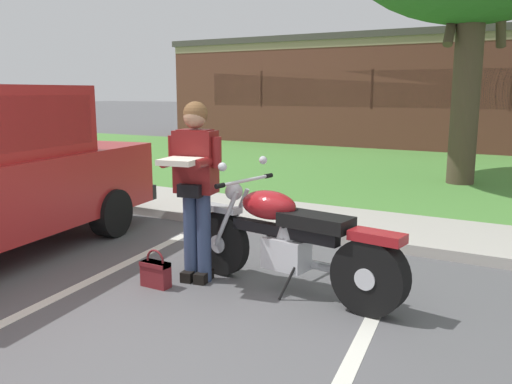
% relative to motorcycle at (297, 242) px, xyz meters
% --- Properties ---
extents(ground_plane, '(140.00, 140.00, 0.00)m').
position_rel_motorcycle_xyz_m(ground_plane, '(-0.49, -1.26, -0.48)').
color(ground_plane, '#565659').
extents(curb_strip, '(60.00, 0.20, 0.12)m').
position_rel_motorcycle_xyz_m(curb_strip, '(-0.49, 1.77, -0.42)').
color(curb_strip, '#B7B2A8').
rests_on(curb_strip, ground).
extents(concrete_walk, '(60.00, 1.50, 0.08)m').
position_rel_motorcycle_xyz_m(concrete_walk, '(-0.49, 2.62, -0.44)').
color(concrete_walk, '#B7B2A8').
rests_on(concrete_walk, ground).
extents(grass_lawn, '(60.00, 8.79, 0.06)m').
position_rel_motorcycle_xyz_m(grass_lawn, '(-0.49, 7.77, -0.45)').
color(grass_lawn, '#518E3D').
rests_on(grass_lawn, ground).
extents(stall_stripe_0, '(0.71, 4.38, 0.01)m').
position_rel_motorcycle_xyz_m(stall_stripe_0, '(-1.81, -1.06, -0.48)').
color(stall_stripe_0, silver).
rests_on(stall_stripe_0, ground).
extents(stall_stripe_1, '(0.71, 4.38, 0.01)m').
position_rel_motorcycle_xyz_m(stall_stripe_1, '(0.88, -1.06, -0.48)').
color(stall_stripe_1, silver).
rests_on(stall_stripe_1, ground).
extents(motorcycle, '(2.24, 0.82, 1.18)m').
position_rel_motorcycle_xyz_m(motorcycle, '(0.00, 0.00, 0.00)').
color(motorcycle, black).
rests_on(motorcycle, ground).
extents(rider_person, '(0.53, 0.62, 1.70)m').
position_rel_motorcycle_xyz_m(rider_person, '(-0.98, -0.16, 0.53)').
color(rider_person, black).
rests_on(rider_person, ground).
extents(handbag, '(0.28, 0.13, 0.36)m').
position_rel_motorcycle_xyz_m(handbag, '(-1.21, -0.49, -0.34)').
color(handbag, maroon).
rests_on(handbag, ground).
extents(hedge_left, '(2.86, 0.90, 1.24)m').
position_rel_motorcycle_xyz_m(hedge_left, '(-4.25, 12.46, 0.17)').
color(hedge_left, '#235623').
rests_on(hedge_left, ground).
extents(hedge_center_left, '(2.74, 0.90, 1.24)m').
position_rel_motorcycle_xyz_m(hedge_center_left, '(-0.49, 12.46, 0.17)').
color(hedge_center_left, '#235623').
rests_on(hedge_center_left, ground).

